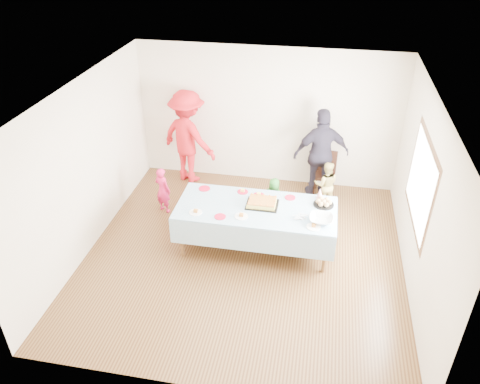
# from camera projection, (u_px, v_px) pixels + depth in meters

# --- Properties ---
(ground) EXTENTS (5.00, 5.00, 0.00)m
(ground) POSITION_uv_depth(u_px,v_px,m) (244.00, 254.00, 7.56)
(ground) COLOR #412612
(ground) RESTS_ON ground
(room_walls) EXTENTS (5.04, 5.04, 2.72)m
(room_walls) POSITION_uv_depth(u_px,v_px,m) (248.00, 157.00, 6.62)
(room_walls) COLOR beige
(room_walls) RESTS_ON ground
(party_table) EXTENTS (2.50, 1.10, 0.78)m
(party_table) POSITION_uv_depth(u_px,v_px,m) (256.00, 210.00, 7.35)
(party_table) COLOR brown
(party_table) RESTS_ON ground
(birthday_cake) EXTENTS (0.50, 0.39, 0.09)m
(birthday_cake) POSITION_uv_depth(u_px,v_px,m) (262.00, 203.00, 7.35)
(birthday_cake) COLOR black
(birthday_cake) RESTS_ON party_table
(rolls_tray) EXTENTS (0.33, 0.33, 0.10)m
(rolls_tray) POSITION_uv_depth(u_px,v_px,m) (324.00, 203.00, 7.36)
(rolls_tray) COLOR black
(rolls_tray) RESTS_ON party_table
(punch_bowl) EXTENTS (0.36, 0.36, 0.09)m
(punch_bowl) POSITION_uv_depth(u_px,v_px,m) (321.00, 219.00, 6.97)
(punch_bowl) COLOR silver
(punch_bowl) RESTS_ON party_table
(party_hat) EXTENTS (0.11, 0.11, 0.19)m
(party_hat) POSITION_uv_depth(u_px,v_px,m) (320.00, 194.00, 7.49)
(party_hat) COLOR white
(party_hat) RESTS_ON party_table
(fork_pile) EXTENTS (0.24, 0.18, 0.07)m
(fork_pile) POSITION_uv_depth(u_px,v_px,m) (300.00, 217.00, 7.04)
(fork_pile) COLOR white
(fork_pile) RESTS_ON party_table
(plate_red_far_a) EXTENTS (0.19, 0.19, 0.01)m
(plate_red_far_a) POSITION_uv_depth(u_px,v_px,m) (204.00, 188.00, 7.79)
(plate_red_far_a) COLOR red
(plate_red_far_a) RESTS_ON party_table
(plate_red_far_b) EXTENTS (0.18, 0.18, 0.01)m
(plate_red_far_b) POSITION_uv_depth(u_px,v_px,m) (243.00, 192.00, 7.70)
(plate_red_far_b) COLOR red
(plate_red_far_b) RESTS_ON party_table
(plate_red_far_c) EXTENTS (0.20, 0.20, 0.01)m
(plate_red_far_c) POSITION_uv_depth(u_px,v_px,m) (259.00, 196.00, 7.60)
(plate_red_far_c) COLOR red
(plate_red_far_c) RESTS_ON party_table
(plate_red_far_d) EXTENTS (0.17, 0.17, 0.01)m
(plate_red_far_d) POSITION_uv_depth(u_px,v_px,m) (290.00, 198.00, 7.55)
(plate_red_far_d) COLOR red
(plate_red_far_d) RESTS_ON party_table
(plate_red_near) EXTENTS (0.18, 0.18, 0.01)m
(plate_red_near) POSITION_uv_depth(u_px,v_px,m) (220.00, 217.00, 7.09)
(plate_red_near) COLOR red
(plate_red_near) RESTS_ON party_table
(plate_white_left) EXTENTS (0.20, 0.20, 0.01)m
(plate_white_left) POSITION_uv_depth(u_px,v_px,m) (196.00, 212.00, 7.19)
(plate_white_left) COLOR white
(plate_white_left) RESTS_ON party_table
(plate_white_mid) EXTENTS (0.21, 0.21, 0.01)m
(plate_white_mid) POSITION_uv_depth(u_px,v_px,m) (241.00, 216.00, 7.10)
(plate_white_mid) COLOR white
(plate_white_mid) RESTS_ON party_table
(plate_white_right) EXTENTS (0.21, 0.21, 0.01)m
(plate_white_right) POSITION_uv_depth(u_px,v_px,m) (314.00, 227.00, 6.87)
(plate_white_right) COLOR white
(plate_white_right) RESTS_ON party_table
(dining_chair) EXTENTS (0.41, 0.41, 0.86)m
(dining_chair) POSITION_uv_depth(u_px,v_px,m) (326.00, 170.00, 8.95)
(dining_chair) COLOR black
(dining_chair) RESTS_ON ground
(toddler_left) EXTENTS (0.38, 0.32, 0.88)m
(toddler_left) POSITION_uv_depth(u_px,v_px,m) (163.00, 190.00, 8.41)
(toddler_left) COLOR #DD1B56
(toddler_left) RESTS_ON ground
(toddler_mid) EXTENTS (0.42, 0.32, 0.76)m
(toddler_mid) POSITION_uv_depth(u_px,v_px,m) (274.00, 198.00, 8.31)
(toddler_mid) COLOR #276E24
(toddler_mid) RESTS_ON ground
(toddler_right) EXTENTS (0.46, 0.37, 0.90)m
(toddler_right) POSITION_uv_depth(u_px,v_px,m) (326.00, 184.00, 8.56)
(toddler_right) COLOR #D5BF63
(toddler_right) RESTS_ON ground
(adult_left) EXTENTS (1.40, 1.14, 1.88)m
(adult_left) POSITION_uv_depth(u_px,v_px,m) (188.00, 137.00, 9.14)
(adult_left) COLOR red
(adult_left) RESTS_ON ground
(adult_right) EXTENTS (1.12, 0.71, 1.77)m
(adult_right) POSITION_uv_depth(u_px,v_px,m) (321.00, 154.00, 8.64)
(adult_right) COLOR #292533
(adult_right) RESTS_ON ground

